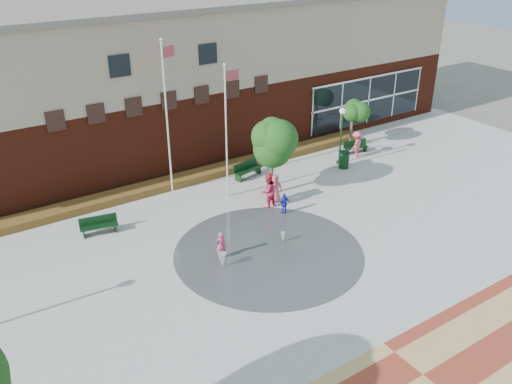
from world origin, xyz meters
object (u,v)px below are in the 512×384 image
flagpole_left (167,111)px  trash_can (344,160)px  child_splash (221,246)px  bench_left (99,229)px  flagpole_right (227,126)px

flagpole_left → trash_can: bearing=-38.7°
trash_can → child_splash: bearing=-158.4°
bench_left → child_splash: 6.20m
trash_can → child_splash: child_splash is taller
flagpole_right → trash_can: flagpole_right is taller
flagpole_left → bench_left: bearing=-177.5°
child_splash → flagpole_right: bearing=-120.2°
flagpole_right → bench_left: flagpole_right is taller
bench_left → flagpole_right: bearing=11.5°
flagpole_right → child_splash: flagpole_right is taller
flagpole_right → trash_can: size_ratio=6.90×
bench_left → trash_can: trash_can is taller
flagpole_left → bench_left: flagpole_left is taller
flagpole_right → child_splash: 6.87m
flagpole_right → bench_left: (-7.07, -0.01, -3.72)m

